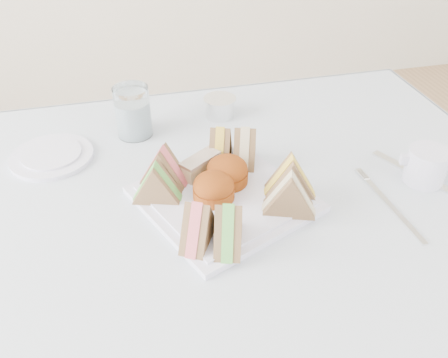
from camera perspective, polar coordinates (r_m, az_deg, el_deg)
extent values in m
cube|color=brown|center=(1.09, 4.60, -19.76)|extent=(0.90, 0.90, 0.74)
cube|color=silver|center=(0.81, 5.87, -4.98)|extent=(1.02, 1.02, 0.01)
cube|color=silver|center=(0.83, 0.00, -2.42)|extent=(0.34, 0.34, 0.01)
cylinder|color=#6F300E|center=(0.81, -1.26, -1.08)|extent=(0.09, 0.09, 0.05)
cylinder|color=#6F300E|center=(0.85, 0.39, 0.89)|extent=(0.11, 0.11, 0.05)
cube|color=#D5BC86|center=(0.87, -2.87, 1.60)|extent=(0.08, 0.07, 0.04)
cylinder|color=silver|center=(1.01, -19.99, 2.58)|extent=(0.20, 0.20, 0.01)
cylinder|color=white|center=(1.02, -10.91, 7.95)|extent=(0.08, 0.08, 0.11)
cylinder|color=silver|center=(1.09, -0.51, 8.54)|extent=(0.08, 0.08, 0.04)
cube|color=silver|center=(0.97, 22.53, 0.33)|extent=(0.10, 0.20, 0.00)
cube|color=silver|center=(0.87, 19.75, -3.48)|extent=(0.02, 0.18, 0.00)
cylinder|color=silver|center=(0.95, 23.16, 1.47)|extent=(0.09, 0.09, 0.07)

